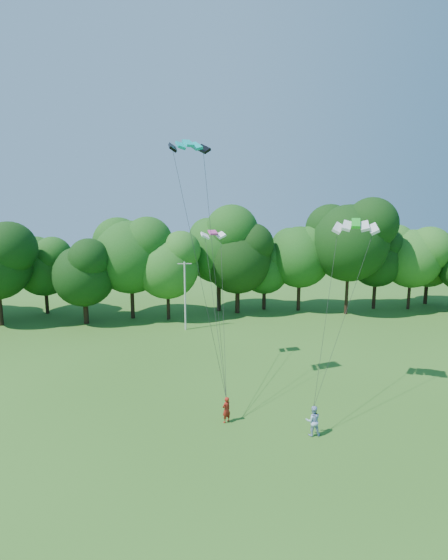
{
  "coord_description": "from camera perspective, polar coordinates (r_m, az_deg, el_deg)",
  "views": [
    {
      "loc": [
        -1.55,
        -14.49,
        13.62
      ],
      "look_at": [
        1.01,
        13.0,
        8.47
      ],
      "focal_mm": 28.0,
      "sensor_mm": 36.0,
      "label": 1
    }
  ],
  "objects": [
    {
      "name": "utility_pole",
      "position": [
        45.68,
        -5.11,
        -1.96
      ],
      "size": [
        1.45,
        0.18,
        7.23
      ],
      "rotation": [
        0.0,
        0.0,
        -0.06
      ],
      "color": "beige",
      "rests_on": "ground"
    },
    {
      "name": "kite_pink",
      "position": [
        34.82,
        -1.47,
        6.22
      ],
      "size": [
        2.07,
        1.27,
        0.37
      ],
      "rotation": [
        0.0,
        0.0,
        0.18
      ],
      "color": "#CD3889",
      "rests_on": "ground"
    },
    {
      "name": "kite_green",
      "position": [
        30.32,
        16.84,
        7.1
      ],
      "size": [
        3.1,
        2.21,
        0.64
      ],
      "rotation": [
        0.0,
        0.0,
        -0.38
      ],
      "color": "green",
      "rests_on": "ground"
    },
    {
      "name": "kite_flyer_right",
      "position": [
        27.17,
        11.55,
        -17.56
      ],
      "size": [
        0.93,
        0.75,
        1.83
      ],
      "primitive_type": "imported",
      "rotation": [
        0.0,
        0.0,
        3.07
      ],
      "color": "#A3B9E2",
      "rests_on": "ground"
    },
    {
      "name": "tree_back_east",
      "position": [
        62.38,
        25.2,
        2.7
      ],
      "size": [
        6.8,
        6.8,
        9.89
      ],
      "color": "#361F15",
      "rests_on": "ground"
    },
    {
      "name": "ground",
      "position": [
        19.95,
        0.68,
        -32.5
      ],
      "size": [
        160.0,
        160.0,
        0.0
      ],
      "primitive_type": "plane",
      "color": "#305D19",
      "rests_on": "ground"
    },
    {
      "name": "kite_teal",
      "position": [
        29.11,
        -4.71,
        17.37
      ],
      "size": [
        2.77,
        1.82,
        0.59
      ],
      "rotation": [
        0.0,
        0.0,
        0.29
      ],
      "color": "#05A8A2",
      "rests_on": "ground"
    },
    {
      "name": "kite_flyer_left",
      "position": [
        28.04,
        0.31,
        -16.58
      ],
      "size": [
        0.72,
        0.67,
        1.65
      ],
      "primitive_type": "imported",
      "rotation": [
        0.0,
        0.0,
        3.74
      ],
      "color": "maroon",
      "rests_on": "ground"
    },
    {
      "name": "tree_back_center",
      "position": [
        51.62,
        1.81,
        4.18
      ],
      "size": [
        8.69,
        8.69,
        12.63
      ],
      "color": "#302413",
      "rests_on": "ground"
    }
  ]
}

